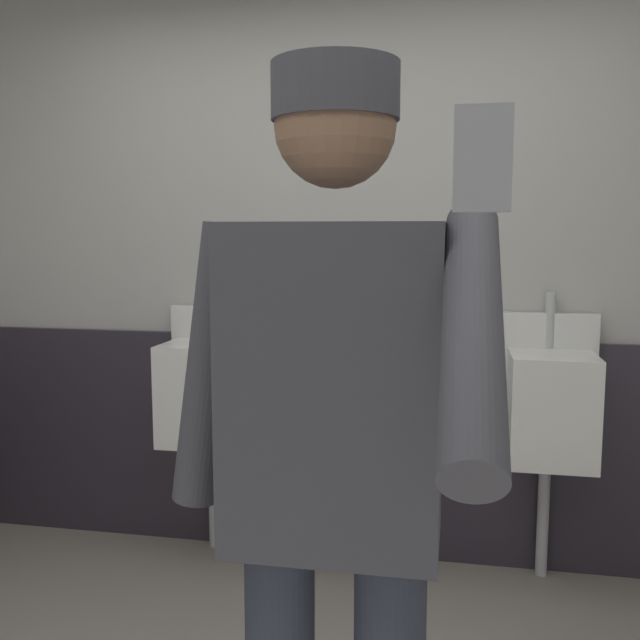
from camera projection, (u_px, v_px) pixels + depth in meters
wall_back at (343, 272)px, 3.22m from camera, size 4.74×0.12×2.62m
wainscot_band_back at (340, 446)px, 3.24m from camera, size 4.14×0.03×1.02m
urinal_left at (205, 391)px, 3.18m from camera, size 0.40×0.34×1.24m
urinal_middle at (370, 398)px, 3.04m from camera, size 0.40×0.34×1.24m
urinal_right at (550, 406)px, 2.90m from camera, size 0.40×0.34×1.24m
privacy_divider_panel at (281, 359)px, 3.02m from camera, size 0.04×0.40×0.90m
person at (334, 464)px, 1.33m from camera, size 0.62×0.60×1.79m
cell_phone at (483, 159)px, 0.73m from camera, size 0.06×0.02×0.11m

